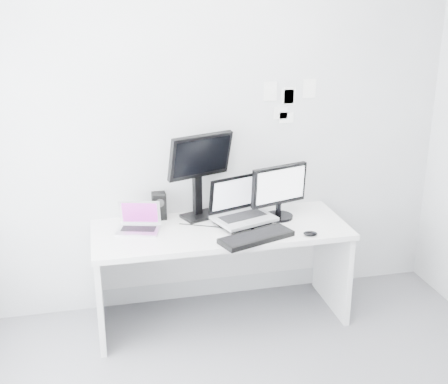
# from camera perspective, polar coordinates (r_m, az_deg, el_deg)

# --- Properties ---
(back_wall) EXTENTS (3.60, 0.00, 3.60)m
(back_wall) POSITION_cam_1_polar(r_m,az_deg,el_deg) (4.21, -1.39, 6.12)
(back_wall) COLOR silver
(back_wall) RESTS_ON ground
(desk) EXTENTS (1.80, 0.70, 0.73)m
(desk) POSITION_cam_1_polar(r_m,az_deg,el_deg) (4.23, -0.33, -8.08)
(desk) COLOR white
(desk) RESTS_ON ground
(macbook) EXTENTS (0.34, 0.29, 0.22)m
(macbook) POSITION_cam_1_polar(r_m,az_deg,el_deg) (4.00, -8.57, -2.51)
(macbook) COLOR silver
(macbook) RESTS_ON desk
(speaker) EXTENTS (0.11, 0.11, 0.20)m
(speaker) POSITION_cam_1_polar(r_m,az_deg,el_deg) (4.22, -6.44, -1.37)
(speaker) COLOR black
(speaker) RESTS_ON desk
(dell_laptop) EXTENTS (0.49, 0.43, 0.34)m
(dell_laptop) POSITION_cam_1_polar(r_m,az_deg,el_deg) (4.06, 2.01, -0.99)
(dell_laptop) COLOR #A2A4A8
(dell_laptop) RESTS_ON desk
(rear_monitor) EXTENTS (0.51, 0.33, 0.66)m
(rear_monitor) POSITION_cam_1_polar(r_m,az_deg,el_deg) (4.14, -2.48, 1.71)
(rear_monitor) COLOR black
(rear_monitor) RESTS_ON desk
(samsung_monitor) EXTENTS (0.49, 0.33, 0.41)m
(samsung_monitor) POSITION_cam_1_polar(r_m,az_deg,el_deg) (4.19, 5.55, 0.07)
(samsung_monitor) COLOR black
(samsung_monitor) RESTS_ON desk
(keyboard) EXTENTS (0.55, 0.35, 0.03)m
(keyboard) POSITION_cam_1_polar(r_m,az_deg,el_deg) (3.88, 3.22, -4.50)
(keyboard) COLOR black
(keyboard) RESTS_ON desk
(mouse) EXTENTS (0.11, 0.09, 0.03)m
(mouse) POSITION_cam_1_polar(r_m,az_deg,el_deg) (3.97, 8.56, -4.09)
(mouse) COLOR black
(mouse) RESTS_ON desk
(wall_note_0) EXTENTS (0.10, 0.00, 0.14)m
(wall_note_0) POSITION_cam_1_polar(r_m,az_deg,el_deg) (4.26, 4.63, 9.93)
(wall_note_0) COLOR white
(wall_note_0) RESTS_ON back_wall
(wall_note_1) EXTENTS (0.09, 0.00, 0.13)m
(wall_note_1) POSITION_cam_1_polar(r_m,az_deg,el_deg) (4.31, 6.54, 9.44)
(wall_note_1) COLOR white
(wall_note_1) RESTS_ON back_wall
(wall_note_2) EXTENTS (0.10, 0.00, 0.14)m
(wall_note_2) POSITION_cam_1_polar(r_m,az_deg,el_deg) (4.36, 8.46, 10.12)
(wall_note_2) COLOR white
(wall_note_2) RESTS_ON back_wall
(wall_note_3) EXTENTS (0.11, 0.00, 0.08)m
(wall_note_3) POSITION_cam_1_polar(r_m,az_deg,el_deg) (4.34, 6.21, 7.35)
(wall_note_3) COLOR white
(wall_note_3) RESTS_ON back_wall
(wall_note_4) EXTENTS (0.11, 0.00, 0.09)m
(wall_note_4) POSITION_cam_1_polar(r_m,az_deg,el_deg) (4.31, 5.63, 7.80)
(wall_note_4) COLOR white
(wall_note_4) RESTS_ON back_wall
(wall_note_5) EXTENTS (0.10, 0.00, 0.11)m
(wall_note_5) POSITION_cam_1_polar(r_m,az_deg,el_deg) (4.31, 6.32, 9.38)
(wall_note_5) COLOR white
(wall_note_5) RESTS_ON back_wall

